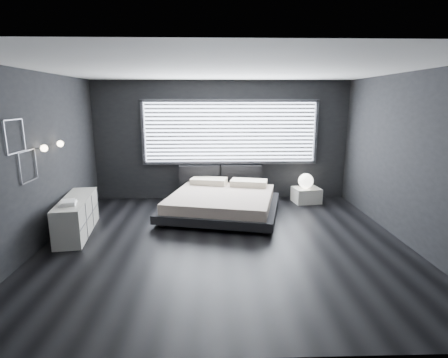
{
  "coord_description": "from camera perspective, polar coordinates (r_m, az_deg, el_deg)",
  "views": [
    {
      "loc": [
        -0.2,
        -5.53,
        2.34
      ],
      "look_at": [
        0.0,
        0.85,
        0.9
      ],
      "focal_mm": 28.0,
      "sensor_mm": 36.0,
      "label": 1
    }
  ],
  "objects": [
    {
      "name": "room",
      "position": [
        5.62,
        0.27,
        3.07
      ],
      "size": [
        6.04,
        6.0,
        2.8
      ],
      "color": "black",
      "rests_on": "ground"
    },
    {
      "name": "window",
      "position": [
        8.27,
        0.99,
        7.64
      ],
      "size": [
        4.14,
        0.09,
        1.52
      ],
      "color": "white",
      "rests_on": "ground"
    },
    {
      "name": "headboard",
      "position": [
        8.37,
        -0.59,
        0.49
      ],
      "size": [
        1.96,
        0.16,
        0.52
      ],
      "color": "black",
      "rests_on": "ground"
    },
    {
      "name": "sconce_near",
      "position": [
        6.24,
        -27.33,
        4.48
      ],
      "size": [
        0.18,
        0.11,
        0.11
      ],
      "color": "silver",
      "rests_on": "ground"
    },
    {
      "name": "sconce_far",
      "position": [
        6.78,
        -25.2,
        5.24
      ],
      "size": [
        0.18,
        0.11,
        0.11
      ],
      "color": "silver",
      "rests_on": "ground"
    },
    {
      "name": "wall_art_upper",
      "position": [
        5.73,
        -30.96,
        6.0
      ],
      "size": [
        0.01,
        0.48,
        0.48
      ],
      "color": "#47474C",
      "rests_on": "ground"
    },
    {
      "name": "wall_art_lower",
      "position": [
        6.0,
        -29.32,
        1.86
      ],
      "size": [
        0.01,
        0.48,
        0.48
      ],
      "color": "#47474C",
      "rests_on": "ground"
    },
    {
      "name": "bed",
      "position": [
        7.32,
        -0.32,
        -3.69
      ],
      "size": [
        2.7,
        2.62,
        0.59
      ],
      "color": "black",
      "rests_on": "ground"
    },
    {
      "name": "nightstand",
      "position": [
        8.42,
        13.28,
        -2.56
      ],
      "size": [
        0.66,
        0.58,
        0.35
      ],
      "primitive_type": "cube",
      "rotation": [
        0.0,
        0.0,
        0.15
      ],
      "color": "silver",
      "rests_on": "ground"
    },
    {
      "name": "orb_lamp",
      "position": [
        8.31,
        13.21,
        -0.3
      ],
      "size": [
        0.34,
        0.34,
        0.34
      ],
      "primitive_type": "sphere",
      "color": "white",
      "rests_on": "nightstand"
    },
    {
      "name": "dresser",
      "position": [
        6.81,
        -22.86,
        -5.54
      ],
      "size": [
        0.67,
        1.66,
        0.65
      ],
      "color": "silver",
      "rests_on": "ground"
    },
    {
      "name": "book_stack",
      "position": [
        6.38,
        -24.14,
        -3.54
      ],
      "size": [
        0.33,
        0.38,
        0.07
      ],
      "color": "white",
      "rests_on": "dresser"
    }
  ]
}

